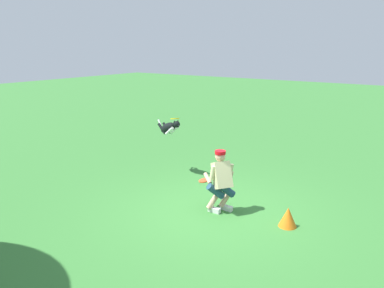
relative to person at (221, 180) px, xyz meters
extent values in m
plane|color=#347331|center=(0.13, 0.17, -0.70)|extent=(60.00, 60.00, 0.00)
cube|color=silver|center=(-0.08, -0.12, -0.65)|extent=(0.26, 0.10, 0.10)
cylinder|color=tan|center=(-0.04, -0.15, -0.46)|extent=(0.27, 0.32, 0.37)
cylinder|color=navy|center=(-0.07, -0.09, -0.23)|extent=(0.35, 0.42, 0.37)
cube|color=silver|center=(0.08, 0.11, -0.65)|extent=(0.26, 0.10, 0.10)
cylinder|color=tan|center=(0.12, 0.09, -0.46)|extent=(0.27, 0.32, 0.37)
cylinder|color=navy|center=(0.06, 0.10, -0.23)|extent=(0.35, 0.42, 0.37)
cube|color=beige|center=(-0.03, 0.02, 0.11)|extent=(0.53, 0.51, 0.58)
cylinder|color=beige|center=(-0.13, -0.16, 0.17)|extent=(0.15, 0.16, 0.29)
cylinder|color=beige|center=(0.10, 0.17, 0.17)|extent=(0.15, 0.16, 0.29)
cylinder|color=tan|center=(0.28, 0.08, -0.01)|extent=(0.28, 0.23, 0.19)
cylinder|color=tan|center=(-0.11, -0.19, 0.01)|extent=(0.15, 0.16, 0.27)
sphere|color=tan|center=(0.05, -0.04, 0.47)|extent=(0.21, 0.21, 0.21)
cylinder|color=red|center=(0.05, -0.04, 0.56)|extent=(0.22, 0.22, 0.07)
cylinder|color=red|center=(0.13, -0.09, 0.53)|extent=(0.12, 0.12, 0.02)
ellipsoid|color=black|center=(2.41, -1.31, 0.54)|extent=(0.70, 0.44, 0.48)
ellipsoid|color=white|center=(2.25, -1.26, 0.52)|extent=(0.13, 0.18, 0.15)
sphere|color=black|center=(2.03, -1.19, 0.71)|extent=(0.17, 0.17, 0.17)
cone|color=black|center=(1.94, -1.16, 0.69)|extent=(0.11, 0.11, 0.09)
cone|color=black|center=(2.06, -1.14, 0.78)|extent=(0.06, 0.06, 0.07)
cone|color=black|center=(2.03, -1.25, 0.78)|extent=(0.06, 0.06, 0.07)
cylinder|color=white|center=(2.26, -1.18, 0.51)|extent=(0.34, 0.17, 0.27)
cylinder|color=white|center=(2.21, -1.33, 0.51)|extent=(0.34, 0.17, 0.27)
cylinder|color=black|center=(2.60, -1.29, 0.51)|extent=(0.34, 0.17, 0.27)
cylinder|color=black|center=(2.56, -1.44, 0.51)|extent=(0.34, 0.17, 0.27)
cylinder|color=white|center=(2.77, -1.43, 0.59)|extent=(0.20, 0.10, 0.23)
cylinder|color=yellow|center=(2.13, -1.25, 0.83)|extent=(0.29, 0.29, 0.08)
cylinder|color=#E24520|center=(0.39, 0.03, -0.09)|extent=(0.33, 0.33, 0.07)
cone|color=orange|center=(-1.39, -0.15, -0.51)|extent=(0.35, 0.35, 0.38)
camera|label=1|loc=(-3.62, 6.23, 2.64)|focal=35.06mm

